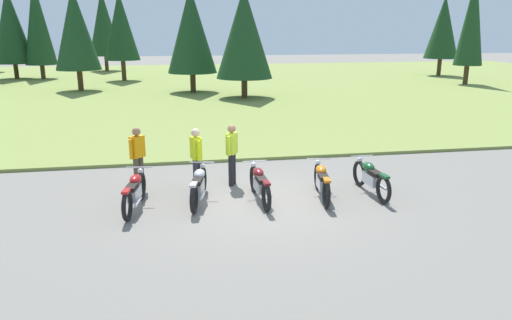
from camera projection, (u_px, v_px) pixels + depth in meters
name	position (u px, v px, depth m)	size (l,w,h in m)	color
ground_plane	(260.00, 201.00, 11.87)	(140.00, 140.00, 0.00)	slate
grass_moorland	(197.00, 85.00, 36.34)	(80.00, 44.00, 0.10)	olive
forest_treeline	(97.00, 26.00, 36.34)	(45.88, 25.47, 8.67)	#47331E
motorcycle_red	(135.00, 192.00, 11.25)	(0.64, 2.09, 0.88)	black
motorcycle_silver	(199.00, 185.00, 11.69)	(0.72, 2.07, 0.88)	black
motorcycle_maroon	(260.00, 184.00, 11.81)	(0.62, 2.10, 0.88)	black
motorcycle_orange	(322.00, 181.00, 12.03)	(0.62, 2.09, 0.88)	black
motorcycle_british_green	(371.00, 178.00, 12.32)	(0.62, 2.10, 0.88)	black
rider_near_row_end	(196.00, 156.00, 12.40)	(0.30, 0.54, 1.67)	#2D2D38
rider_with_back_turned	(138.00, 155.00, 12.55)	(0.40, 0.44, 1.67)	#4C4233
rider_checking_bike	(232.00, 151.00, 12.91)	(0.36, 0.50, 1.67)	black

